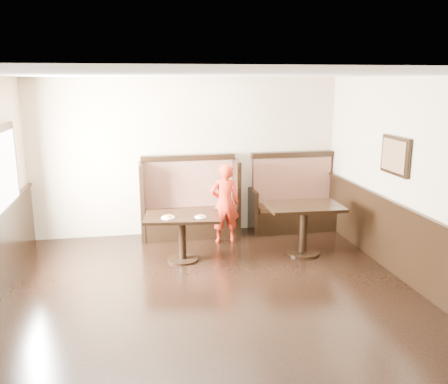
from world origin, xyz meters
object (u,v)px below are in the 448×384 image
object	(u,v)px
booth_main	(190,207)
child	(225,203)
booth_neighbor	(293,204)
table_main	(182,226)
table_neighbor	(304,217)

from	to	relation	value
booth_main	child	size ratio (longest dim) A/B	1.27
booth_neighbor	child	size ratio (longest dim) A/B	1.20
booth_neighbor	child	world-z (taller)	booth_neighbor
booth_neighbor	table_main	xyz separation A→B (m)	(-2.21, -1.21, 0.08)
table_main	table_neighbor	world-z (taller)	table_neighbor
table_main	child	world-z (taller)	child
table_neighbor	booth_neighbor	bearing A→B (deg)	80.74
table_main	table_neighbor	size ratio (longest dim) A/B	1.02
table_main	child	distance (m)	1.09
booth_main	child	xyz separation A→B (m)	(0.55, -0.49, 0.16)
booth_neighbor	table_main	world-z (taller)	booth_neighbor
booth_main	table_neighbor	distance (m)	2.12
booth_main	table_neighbor	xyz separation A→B (m)	(1.69, -1.28, 0.08)
booth_main	child	distance (m)	0.75
table_main	table_neighbor	bearing A→B (deg)	5.25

